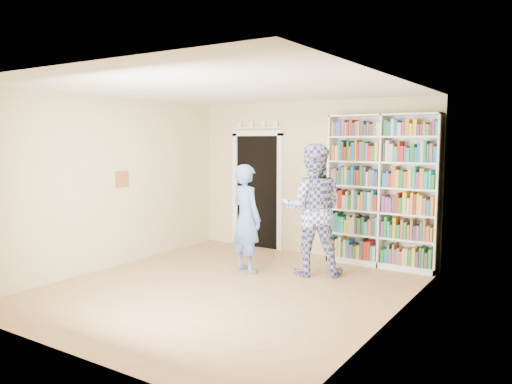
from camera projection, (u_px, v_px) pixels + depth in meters
floor at (227, 289)px, 6.82m from camera, size 5.00×5.00×0.00m
ceiling at (226, 88)px, 6.54m from camera, size 5.00×5.00×0.00m
wall_back at (311, 179)px, 8.77m from camera, size 4.50×0.00×4.50m
wall_left at (112, 183)px, 7.90m from camera, size 0.00×5.00×5.00m
wall_right at (392, 202)px, 5.47m from camera, size 0.00×5.00×5.00m
bookshelf at (382, 190)px, 7.92m from camera, size 1.77×0.33×2.43m
doorway at (257, 185)px, 9.36m from camera, size 1.10×0.08×2.43m
wall_art at (122, 179)px, 8.05m from camera, size 0.03×0.25×0.25m
man_blue at (246, 218)px, 7.64m from camera, size 0.71×0.59×1.66m
man_plaid at (312, 210)px, 7.48m from camera, size 1.20×1.11×1.97m
paper_sheet at (312, 217)px, 7.29m from camera, size 0.18×0.07×0.27m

